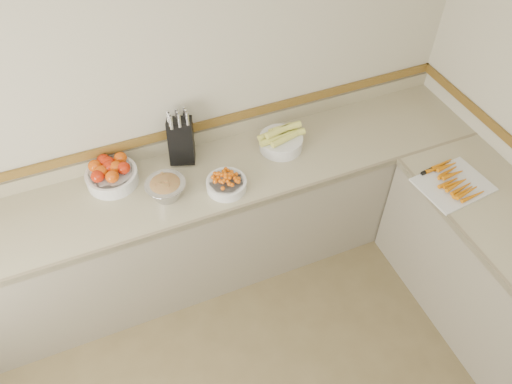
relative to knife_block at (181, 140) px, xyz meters
name	(u,v)px	position (x,y,z in m)	size (l,w,h in m)	color
back_wall	(162,102)	(-0.06, 0.10, 0.25)	(4.00, 4.00, 0.00)	#B7B197
counter_back	(191,228)	(-0.06, -0.22, -0.60)	(4.00, 0.65, 1.08)	#9B9170
knife_block	(181,140)	(0.00, 0.00, 0.00)	(0.21, 0.23, 0.38)	black
tomato_bowl	(111,173)	(-0.47, -0.04, -0.08)	(0.32, 0.32, 0.16)	silver
cherry_tomato_bowl	(226,183)	(0.17, -0.37, -0.11)	(0.25, 0.25, 0.13)	silver
corn_bowl	(281,140)	(0.63, -0.15, -0.09)	(0.32, 0.29, 0.17)	silver
rhubarb_bowl	(166,188)	(-0.19, -0.29, -0.08)	(0.25, 0.25, 0.14)	#B2B2BA
cutting_board	(453,182)	(1.47, -0.87, -0.14)	(0.46, 0.37, 0.06)	silver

